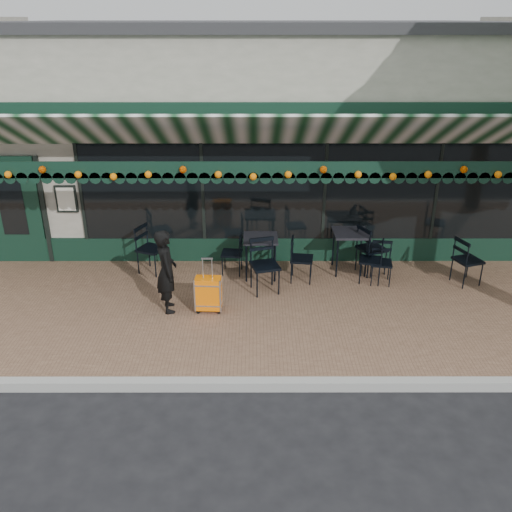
{
  "coord_description": "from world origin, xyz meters",
  "views": [
    {
      "loc": [
        0.04,
        -6.28,
        4.77
      ],
      "look_at": [
        0.05,
        1.6,
        1.3
      ],
      "focal_mm": 38.0,
      "sensor_mm": 36.0,
      "label": 1
    }
  ],
  "objects_px": {
    "chair_b_front": "(265,266)",
    "chair_solo": "(151,249)",
    "cafe_table_b": "(261,241)",
    "chair_a_front": "(381,263)",
    "chair_a_left": "(371,261)",
    "chair_b_right": "(302,259)",
    "woman": "(166,271)",
    "chair_b_left": "(232,254)",
    "chair_a_extra": "(468,261)",
    "chair_a_right": "(372,249)",
    "suitcase": "(208,294)",
    "cafe_table_a": "(351,236)"
  },
  "relations": [
    {
      "from": "chair_b_front",
      "to": "chair_solo",
      "type": "bearing_deg",
      "value": 143.67
    },
    {
      "from": "cafe_table_b",
      "to": "chair_a_front",
      "type": "distance_m",
      "value": 2.31
    },
    {
      "from": "chair_solo",
      "to": "chair_a_front",
      "type": "bearing_deg",
      "value": -73.8
    },
    {
      "from": "chair_a_left",
      "to": "chair_a_front",
      "type": "xyz_separation_m",
      "value": [
        0.18,
        -0.07,
        -0.02
      ]
    },
    {
      "from": "chair_b_right",
      "to": "woman",
      "type": "bearing_deg",
      "value": 123.39
    },
    {
      "from": "cafe_table_b",
      "to": "chair_b_left",
      "type": "distance_m",
      "value": 0.65
    },
    {
      "from": "cafe_table_b",
      "to": "chair_a_extra",
      "type": "distance_m",
      "value": 3.9
    },
    {
      "from": "woman",
      "to": "chair_a_right",
      "type": "height_order",
      "value": "woman"
    },
    {
      "from": "cafe_table_b",
      "to": "chair_solo",
      "type": "distance_m",
      "value": 2.16
    },
    {
      "from": "woman",
      "to": "chair_a_extra",
      "type": "height_order",
      "value": "woman"
    },
    {
      "from": "chair_solo",
      "to": "woman",
      "type": "bearing_deg",
      "value": -137.68
    },
    {
      "from": "suitcase",
      "to": "woman",
      "type": "bearing_deg",
      "value": 178.11
    },
    {
      "from": "chair_b_left",
      "to": "chair_solo",
      "type": "xyz_separation_m",
      "value": [
        -1.58,
        0.05,
        0.07
      ]
    },
    {
      "from": "woman",
      "to": "cafe_table_b",
      "type": "distance_m",
      "value": 2.09
    },
    {
      "from": "woman",
      "to": "suitcase",
      "type": "distance_m",
      "value": 0.81
    },
    {
      "from": "chair_b_left",
      "to": "chair_b_front",
      "type": "relative_size",
      "value": 0.82
    },
    {
      "from": "chair_a_right",
      "to": "chair_a_front",
      "type": "relative_size",
      "value": 1.22
    },
    {
      "from": "chair_a_front",
      "to": "chair_b_front",
      "type": "bearing_deg",
      "value": -162.25
    },
    {
      "from": "cafe_table_a",
      "to": "chair_solo",
      "type": "distance_m",
      "value": 3.89
    },
    {
      "from": "suitcase",
      "to": "cafe_table_a",
      "type": "height_order",
      "value": "suitcase"
    },
    {
      "from": "chair_a_left",
      "to": "chair_a_front",
      "type": "relative_size",
      "value": 1.05
    },
    {
      "from": "woman",
      "to": "chair_solo",
      "type": "xyz_separation_m",
      "value": [
        -0.54,
        1.52,
        -0.25
      ]
    },
    {
      "from": "suitcase",
      "to": "cafe_table_a",
      "type": "relative_size",
      "value": 1.2
    },
    {
      "from": "chair_a_left",
      "to": "chair_a_right",
      "type": "relative_size",
      "value": 0.86
    },
    {
      "from": "chair_b_right",
      "to": "chair_a_right",
      "type": "bearing_deg",
      "value": -68.08
    },
    {
      "from": "chair_a_left",
      "to": "chair_a_extra",
      "type": "distance_m",
      "value": 1.8
    },
    {
      "from": "cafe_table_b",
      "to": "chair_b_right",
      "type": "height_order",
      "value": "chair_b_right"
    },
    {
      "from": "chair_b_front",
      "to": "chair_b_left",
      "type": "bearing_deg",
      "value": 113.21
    },
    {
      "from": "cafe_table_b",
      "to": "chair_b_front",
      "type": "xyz_separation_m",
      "value": [
        0.07,
        -0.66,
        -0.22
      ]
    },
    {
      "from": "chair_a_extra",
      "to": "chair_solo",
      "type": "bearing_deg",
      "value": 66.51
    },
    {
      "from": "chair_a_left",
      "to": "chair_solo",
      "type": "distance_m",
      "value": 4.24
    },
    {
      "from": "woman",
      "to": "chair_a_extra",
      "type": "distance_m",
      "value": 5.57
    },
    {
      "from": "cafe_table_b",
      "to": "chair_a_right",
      "type": "xyz_separation_m",
      "value": [
        2.17,
        0.14,
        -0.22
      ]
    },
    {
      "from": "chair_b_left",
      "to": "chair_b_right",
      "type": "xyz_separation_m",
      "value": [
        1.34,
        -0.33,
        0.03
      ]
    },
    {
      "from": "chair_a_right",
      "to": "chair_solo",
      "type": "relative_size",
      "value": 1.03
    },
    {
      "from": "chair_b_left",
      "to": "chair_a_front",
      "type": "bearing_deg",
      "value": 86.69
    },
    {
      "from": "woman",
      "to": "chair_a_right",
      "type": "relative_size",
      "value": 1.47
    },
    {
      "from": "chair_a_right",
      "to": "chair_b_left",
      "type": "relative_size",
      "value": 1.21
    },
    {
      "from": "cafe_table_b",
      "to": "chair_a_left",
      "type": "distance_m",
      "value": 2.12
    },
    {
      "from": "cafe_table_b",
      "to": "chair_b_left",
      "type": "xyz_separation_m",
      "value": [
        -0.56,
        0.12,
        -0.31
      ]
    },
    {
      "from": "cafe_table_b",
      "to": "chair_b_right",
      "type": "xyz_separation_m",
      "value": [
        0.78,
        -0.21,
        -0.29
      ]
    },
    {
      "from": "cafe_table_a",
      "to": "chair_solo",
      "type": "height_order",
      "value": "chair_solo"
    },
    {
      "from": "chair_a_extra",
      "to": "chair_solo",
      "type": "xyz_separation_m",
      "value": [
        -6.01,
        0.51,
        0.02
      ]
    },
    {
      "from": "chair_b_front",
      "to": "suitcase",
      "type": "bearing_deg",
      "value": -157.99
    },
    {
      "from": "chair_a_right",
      "to": "chair_solo",
      "type": "xyz_separation_m",
      "value": [
        -4.3,
        0.03,
        -0.02
      ]
    },
    {
      "from": "woman",
      "to": "chair_a_left",
      "type": "distance_m",
      "value": 3.85
    },
    {
      "from": "suitcase",
      "to": "chair_b_front",
      "type": "xyz_separation_m",
      "value": [
        0.97,
        0.75,
        0.17
      ]
    },
    {
      "from": "chair_b_left",
      "to": "chair_b_right",
      "type": "bearing_deg",
      "value": 81.77
    },
    {
      "from": "cafe_table_a",
      "to": "chair_a_front",
      "type": "relative_size",
      "value": 1.02
    },
    {
      "from": "cafe_table_a",
      "to": "chair_solo",
      "type": "bearing_deg",
      "value": -179.41
    }
  ]
}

